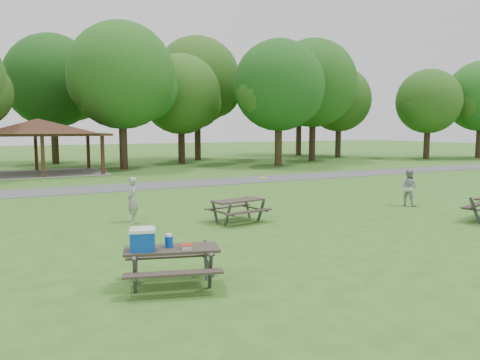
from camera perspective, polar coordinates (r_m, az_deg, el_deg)
name	(u,v)px	position (r m, az deg, el deg)	size (l,w,h in m)	color
ground	(276,244)	(12.91, 4.36, -7.74)	(160.00, 160.00, 0.00)	#30611B
asphalt_path	(137,186)	(25.68, -12.44, -0.77)	(120.00, 3.20, 0.02)	#49494C
pavilion	(38,129)	(34.70, -23.41, 5.74)	(8.60, 7.01, 3.76)	#311B12
tree_row_e	(123,79)	(36.87, -14.11, 11.87)	(8.40, 8.00, 11.02)	black
tree_row_f	(182,97)	(41.90, -7.12, 10.04)	(7.35, 7.00, 9.55)	black
tree_row_g	(280,88)	(38.80, 4.85, 11.09)	(7.77, 7.40, 10.25)	black
tree_row_h	(314,86)	(45.13, 8.99, 11.26)	(8.61, 8.20, 11.37)	black
tree_row_i	(339,101)	(51.48, 12.03, 9.35)	(7.14, 6.80, 9.52)	black
tree_row_j	(429,103)	(51.03, 22.03, 8.66)	(6.72, 6.40, 8.96)	black
tree_deep_b	(54,84)	(44.04, -21.78, 10.83)	(8.40, 8.00, 11.13)	black
tree_deep_c	(198,83)	(46.38, -5.14, 11.70)	(8.82, 8.40, 11.90)	#322016
tree_deep_d	(300,93)	(53.93, 7.30, 10.48)	(8.40, 8.00, 11.27)	black
picnic_table_near	(163,251)	(9.43, -9.41, -8.50)	(2.21, 1.97, 1.29)	#2F2922
picnic_table_middle	(238,205)	(15.66, -0.23, -3.07)	(2.00, 1.70, 0.78)	#2F2622
frisbee_in_flight	(263,178)	(16.90, 2.78, 0.27)	(0.28, 0.28, 0.02)	yellow
frisbee_thrower	(132,200)	(15.95, -13.03, -2.38)	(0.55, 0.36, 1.52)	#9A9A9C
frisbee_catcher	(408,187)	(20.06, 19.84, -0.85)	(0.73, 0.57, 1.50)	#AEAEB1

